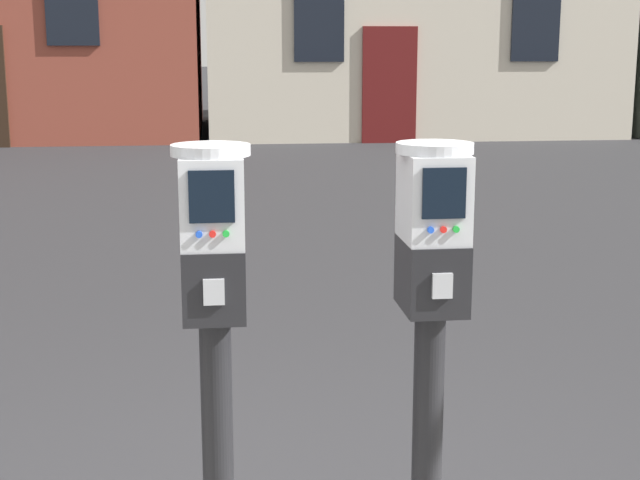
% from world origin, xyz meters
% --- Properties ---
extents(parking_meter_near_kerb, '(0.22, 0.25, 1.35)m').
position_xyz_m(parking_meter_near_kerb, '(-0.16, -0.16, 1.07)').
color(parking_meter_near_kerb, black).
rests_on(parking_meter_near_kerb, sidewalk_slab).
extents(parking_meter_twin_adjacent, '(0.22, 0.25, 1.35)m').
position_xyz_m(parking_meter_twin_adjacent, '(0.45, -0.16, 1.07)').
color(parking_meter_twin_adjacent, black).
rests_on(parking_meter_twin_adjacent, sidewalk_slab).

